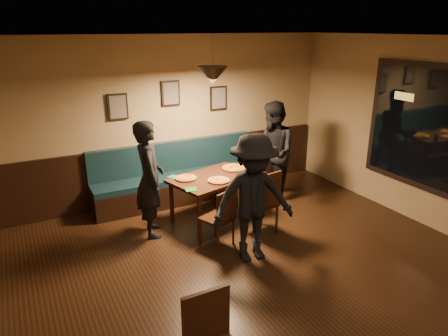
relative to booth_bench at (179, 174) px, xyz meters
name	(u,v)px	position (x,y,z in m)	size (l,w,h in m)	color
floor	(288,302)	(0.00, -3.20, -0.50)	(7.00, 7.00, 0.00)	black
ceiling	(305,39)	(0.00, -3.20, 2.30)	(7.00, 7.00, 0.00)	silver
wall_back	(171,119)	(0.00, 0.30, 0.90)	(6.00, 6.00, 0.00)	#8C704F
wainscot	(174,169)	(0.00, 0.27, 0.00)	(5.88, 0.06, 1.00)	black
booth_bench	(179,174)	(0.00, 0.00, 0.00)	(3.00, 0.60, 1.00)	#0F232D
window_frame	(443,132)	(2.96, -2.70, 1.00)	(0.06, 2.56, 1.86)	black
window_glass	(441,132)	(2.93, -2.70, 1.00)	(2.40, 2.40, 0.00)	black
picture_left	(118,107)	(-0.90, 0.27, 1.20)	(0.32, 0.04, 0.42)	black
picture_center	(171,93)	(0.00, 0.27, 1.35)	(0.32, 0.04, 0.42)	black
picture_right	(218,98)	(0.90, 0.27, 1.20)	(0.32, 0.04, 0.42)	black
pendant_lamp	(213,75)	(0.22, -0.90, 1.75)	(0.44, 0.44, 0.25)	black
dining_table	(214,197)	(0.22, -0.90, -0.15)	(1.30, 0.84, 0.70)	black
chair_near_left	(217,217)	(-0.13, -1.69, -0.07)	(0.38, 0.38, 0.85)	black
chair_near_right	(259,202)	(0.59, -1.64, -0.01)	(0.43, 0.43, 0.98)	black
diner_left	(150,179)	(-0.82, -0.94, 0.35)	(0.62, 0.41, 1.71)	black
diner_right	(273,153)	(1.43, -0.73, 0.37)	(0.85, 0.66, 1.74)	black
diner_front	(253,199)	(0.13, -2.21, 0.35)	(1.09, 0.63, 1.69)	black
pizza_a	(186,178)	(-0.20, -0.79, 0.22)	(0.33, 0.33, 0.04)	orange
pizza_b	(219,180)	(0.20, -1.11, 0.22)	(0.33, 0.33, 0.04)	orange
pizza_c	(234,168)	(0.68, -0.73, 0.22)	(0.39, 0.39, 0.04)	gold
soda_glass	(256,172)	(0.80, -1.20, 0.27)	(0.07, 0.07, 0.15)	black
tabasco_bottle	(246,168)	(0.79, -0.91, 0.25)	(0.03, 0.03, 0.11)	#8C2204
napkin_a	(173,177)	(-0.34, -0.61, 0.20)	(0.14, 0.14, 0.01)	#1F7629
napkin_b	(191,189)	(-0.30, -1.22, 0.20)	(0.16, 0.16, 0.01)	#1B6624
cutlery_set	(225,183)	(0.24, -1.23, 0.20)	(0.02, 0.17, 0.00)	white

